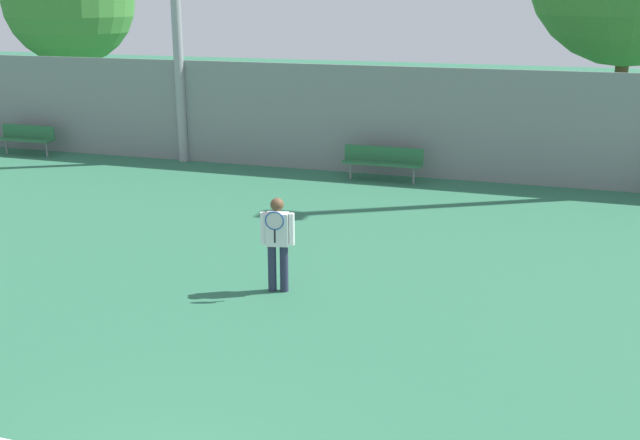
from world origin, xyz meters
TOP-DOWN VIEW (x-y plane):
  - tennis_player at (-0.69, 6.36)m, footprint 0.55×0.45m
  - bench_courtside_near at (-11.96, 14.42)m, footprint 1.86×0.40m
  - bench_courtside_far at (-0.78, 14.42)m, footprint 2.13×0.40m
  - back_fence at (0.00, 15.12)m, footprint 30.37×0.06m

SIDE VIEW (x-z plane):
  - bench_courtside_near at x=-11.96m, z-range 0.12..1.01m
  - bench_courtside_far at x=-0.78m, z-range 0.12..1.02m
  - tennis_player at x=-0.69m, z-range 0.11..1.71m
  - back_fence at x=0.00m, z-range 0.00..2.93m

